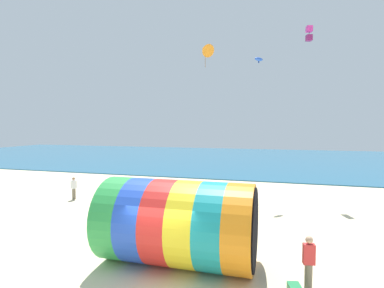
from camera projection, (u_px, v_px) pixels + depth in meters
The scene contains 9 objects.
ground_plane at pixel (163, 276), 10.48m from camera, with size 120.00×120.00×0.00m, color beige.
sea at pixel (252, 159), 47.92m from camera, with size 120.00×40.00×0.10m, color #236084.
giant_inflatable_tube at pixel (178, 223), 11.32m from camera, with size 5.77×3.23×3.21m.
kite_handler at pixel (309, 263), 9.52m from camera, with size 0.39×0.28×1.77m.
kite_orange_delta at pixel (205, 49), 25.64m from camera, with size 1.84×1.86×2.27m.
kite_magenta_box at pixel (309, 33), 22.46m from camera, with size 0.51×0.51×1.17m.
kite_blue_parafoil at pixel (259, 59), 21.66m from camera, with size 0.76×0.81×0.42m.
bystander_near_water at pixel (111, 189), 20.61m from camera, with size 0.42×0.39×1.75m.
bystander_mid_beach at pixel (74, 188), 21.45m from camera, with size 0.33×0.42×1.60m.
Camera 1 is at (3.77, -9.52, 5.26)m, focal length 28.00 mm.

